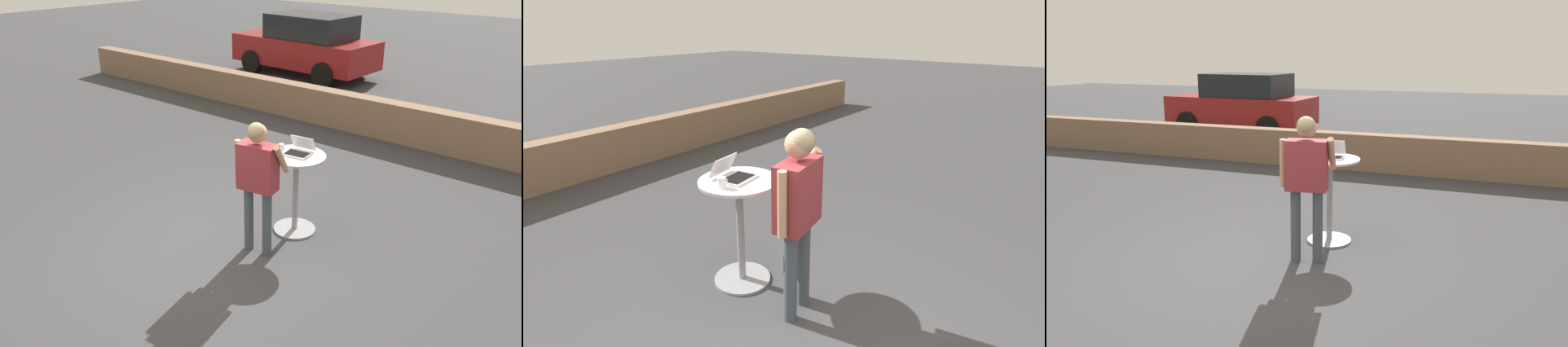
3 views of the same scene
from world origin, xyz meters
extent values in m
plane|color=#3D3D3F|center=(0.00, 0.00, 0.00)|extent=(50.00, 50.00, 0.00)
cube|color=#84664C|center=(0.00, 4.91, 0.35)|extent=(17.86, 0.35, 0.71)
cylinder|color=gray|center=(0.51, 1.04, 0.01)|extent=(0.53, 0.53, 0.03)
cylinder|color=gray|center=(0.51, 1.04, 0.51)|extent=(0.07, 0.07, 0.98)
cylinder|color=#B7B7BC|center=(0.51, 1.04, 1.02)|extent=(0.71, 0.71, 0.02)
cube|color=silver|center=(0.51, 1.05, 1.04)|extent=(0.33, 0.27, 0.02)
cube|color=black|center=(0.51, 1.05, 1.05)|extent=(0.29, 0.22, 0.00)
cube|color=silver|center=(0.49, 1.20, 1.13)|extent=(0.31, 0.14, 0.18)
cube|color=white|center=(0.49, 1.20, 1.13)|extent=(0.29, 0.12, 0.16)
cylinder|color=white|center=(0.30, 1.02, 1.07)|extent=(0.07, 0.07, 0.09)
torus|color=white|center=(0.34, 1.02, 1.08)|extent=(0.04, 0.01, 0.04)
cylinder|color=#424C56|center=(0.35, 0.35, 0.41)|extent=(0.11, 0.11, 0.82)
cylinder|color=#424C56|center=(0.58, 0.39, 0.41)|extent=(0.11, 0.11, 0.82)
cube|color=maroon|center=(0.47, 0.37, 1.08)|extent=(0.47, 0.29, 0.54)
sphere|color=tan|center=(0.47, 0.37, 1.48)|extent=(0.21, 0.21, 0.21)
sphere|color=#9E8966|center=(0.47, 0.34, 1.51)|extent=(0.20, 0.20, 0.20)
cylinder|color=tan|center=(0.21, 0.32, 1.10)|extent=(0.07, 0.07, 0.51)
cylinder|color=tan|center=(0.70, 0.48, 1.20)|extent=(0.12, 0.31, 0.40)
cube|color=maroon|center=(-4.30, 8.21, 0.66)|extent=(4.07, 1.90, 0.74)
cube|color=black|center=(-4.10, 8.20, 1.34)|extent=(2.27, 1.60, 0.62)
cylinder|color=black|center=(-5.58, 7.48, 0.32)|extent=(0.65, 0.25, 0.64)
cylinder|color=black|center=(-5.49, 9.07, 0.32)|extent=(0.65, 0.25, 0.64)
cylinder|color=black|center=(-3.11, 7.34, 0.32)|extent=(0.65, 0.25, 0.64)
cylinder|color=black|center=(-3.02, 8.94, 0.32)|extent=(0.65, 0.25, 0.64)
camera|label=1|loc=(3.73, -3.60, 3.31)|focal=35.00mm
camera|label=2|loc=(-1.86, -1.29, 2.32)|focal=28.00mm
camera|label=3|loc=(2.23, -4.52, 2.25)|focal=35.00mm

